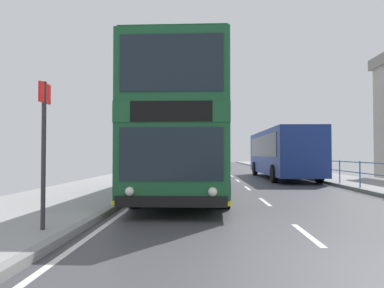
{
  "coord_description": "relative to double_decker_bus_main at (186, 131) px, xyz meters",
  "views": [
    {
      "loc": [
        -1.89,
        -4.42,
        1.47
      ],
      "look_at": [
        -2.29,
        7.62,
        1.82
      ],
      "focal_mm": 35.11,
      "sensor_mm": 36.0,
      "label": 1
    }
  ],
  "objects": [
    {
      "name": "ground",
      "position": [
        1.82,
        -8.91,
        -2.27
      ],
      "size": [
        15.8,
        140.0,
        0.2
      ],
      "color": "#414146"
    },
    {
      "name": "double_decker_bus_main",
      "position": [
        0.0,
        0.0,
        0.0
      ],
      "size": [
        2.9,
        10.53,
        4.41
      ],
      "color": "#19512D",
      "rests_on": "ground"
    },
    {
      "name": "background_bus_far_lane",
      "position": [
        5.45,
        10.15,
        -0.7
      ],
      "size": [
        2.68,
        10.9,
        2.94
      ],
      "color": "navy",
      "rests_on": "ground"
    },
    {
      "name": "bus_stop_sign_near",
      "position": [
        -2.22,
        -6.73,
        -0.55
      ],
      "size": [
        0.08,
        0.44,
        2.64
      ],
      "color": "#2D2D33",
      "rests_on": "ground"
    },
    {
      "name": "pedestrian_railing_far_kerb",
      "position": [
        6.99,
        1.03,
        -1.44
      ],
      "size": [
        0.05,
        20.67,
        1.08
      ],
      "color": "#386BA8",
      "rests_on": "ground"
    }
  ]
}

